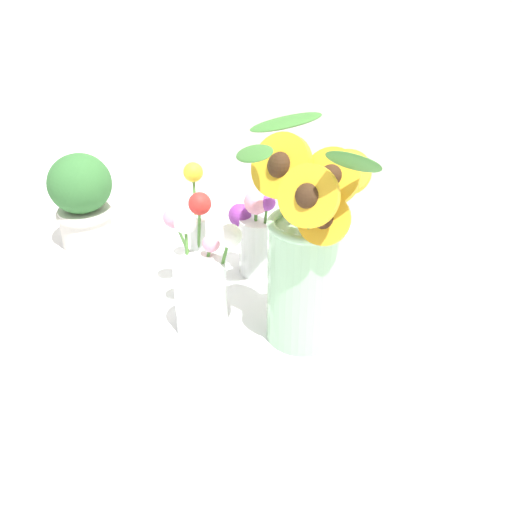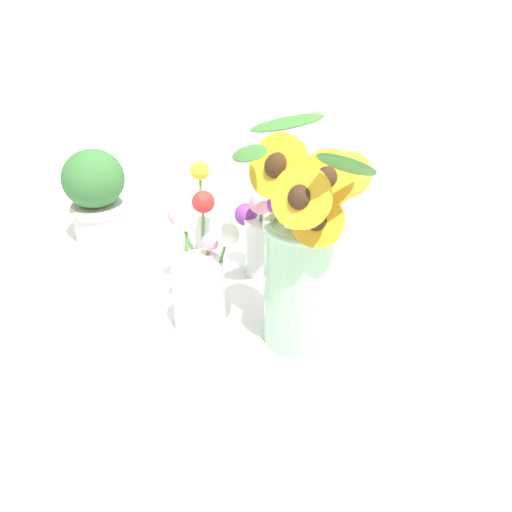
{
  "view_description": "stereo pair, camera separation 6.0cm",
  "coord_description": "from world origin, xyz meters",
  "px_view_note": "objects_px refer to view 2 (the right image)",
  "views": [
    {
      "loc": [
        0.4,
        -0.63,
        0.58
      ],
      "look_at": [
        -0.03,
        0.05,
        0.12
      ],
      "focal_mm": 42.0,
      "sensor_mm": 36.0,
      "label": 1
    },
    {
      "loc": [
        0.45,
        -0.6,
        0.58
      ],
      "look_at": [
        -0.03,
        0.05,
        0.12
      ],
      "focal_mm": 42.0,
      "sensor_mm": 36.0,
      "label": 2
    }
  ],
  "objects_px": {
    "potted_plant": "(95,193)",
    "vase_small_back": "(262,236)",
    "vase_small_center": "(200,287)",
    "mason_jar_sunflowers": "(302,261)",
    "serving_tray": "(256,315)",
    "vase_bulb_right": "(201,240)"
  },
  "relations": [
    {
      "from": "mason_jar_sunflowers",
      "to": "potted_plant",
      "type": "height_order",
      "value": "mason_jar_sunflowers"
    },
    {
      "from": "vase_bulb_right",
      "to": "vase_small_back",
      "type": "height_order",
      "value": "vase_bulb_right"
    },
    {
      "from": "vase_small_back",
      "to": "potted_plant",
      "type": "relative_size",
      "value": 0.88
    },
    {
      "from": "potted_plant",
      "to": "vase_small_back",
      "type": "bearing_deg",
      "value": 11.07
    },
    {
      "from": "vase_bulb_right",
      "to": "vase_small_back",
      "type": "bearing_deg",
      "value": 48.76
    },
    {
      "from": "vase_small_back",
      "to": "potted_plant",
      "type": "xyz_separation_m",
      "value": [
        -0.36,
        -0.07,
        0.01
      ]
    },
    {
      "from": "mason_jar_sunflowers",
      "to": "potted_plant",
      "type": "xyz_separation_m",
      "value": [
        -0.51,
        0.05,
        -0.05
      ]
    },
    {
      "from": "serving_tray",
      "to": "mason_jar_sunflowers",
      "type": "height_order",
      "value": "mason_jar_sunflowers"
    },
    {
      "from": "vase_small_back",
      "to": "potted_plant",
      "type": "distance_m",
      "value": 0.36
    },
    {
      "from": "serving_tray",
      "to": "vase_small_back",
      "type": "bearing_deg",
      "value": 121.68
    },
    {
      "from": "vase_small_center",
      "to": "mason_jar_sunflowers",
      "type": "bearing_deg",
      "value": 24.55
    },
    {
      "from": "mason_jar_sunflowers",
      "to": "vase_bulb_right",
      "type": "height_order",
      "value": "mason_jar_sunflowers"
    },
    {
      "from": "vase_bulb_right",
      "to": "potted_plant",
      "type": "distance_m",
      "value": 0.29
    },
    {
      "from": "mason_jar_sunflowers",
      "to": "vase_small_back",
      "type": "distance_m",
      "value": 0.21
    },
    {
      "from": "potted_plant",
      "to": "vase_bulb_right",
      "type": "bearing_deg",
      "value": -2.21
    },
    {
      "from": "serving_tray",
      "to": "mason_jar_sunflowers",
      "type": "distance_m",
      "value": 0.17
    },
    {
      "from": "mason_jar_sunflowers",
      "to": "potted_plant",
      "type": "distance_m",
      "value": 0.52
    },
    {
      "from": "vase_bulb_right",
      "to": "mason_jar_sunflowers",
      "type": "bearing_deg",
      "value": -10.32
    },
    {
      "from": "mason_jar_sunflowers",
      "to": "vase_small_center",
      "type": "height_order",
      "value": "mason_jar_sunflowers"
    },
    {
      "from": "serving_tray",
      "to": "vase_small_center",
      "type": "height_order",
      "value": "vase_small_center"
    },
    {
      "from": "vase_small_center",
      "to": "potted_plant",
      "type": "bearing_deg",
      "value": 162.73
    },
    {
      "from": "potted_plant",
      "to": "vase_small_center",
      "type": "bearing_deg",
      "value": -17.27
    }
  ]
}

